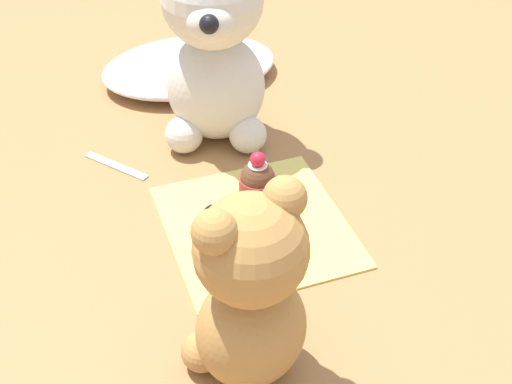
{
  "coord_description": "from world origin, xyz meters",
  "views": [
    {
      "loc": [
        -0.22,
        -0.62,
        0.59
      ],
      "look_at": [
        0.0,
        0.0,
        0.06
      ],
      "focal_mm": 50.0,
      "sensor_mm": 36.0,
      "label": 1
    }
  ],
  "objects_px": {
    "teddy_bear_tan": "(249,293)",
    "cupcake_near_tan_bear": "(269,219)",
    "teddy_bear_cream": "(214,46)",
    "teaspoon": "(116,165)",
    "cupcake_near_cream_bear": "(258,180)"
  },
  "relations": [
    {
      "from": "teddy_bear_tan",
      "to": "cupcake_near_tan_bear",
      "type": "height_order",
      "value": "teddy_bear_tan"
    },
    {
      "from": "teddy_bear_cream",
      "to": "cupcake_near_tan_bear",
      "type": "height_order",
      "value": "teddy_bear_cream"
    },
    {
      "from": "teddy_bear_tan",
      "to": "teaspoon",
      "type": "xyz_separation_m",
      "value": [
        -0.06,
        0.38,
        -0.11
      ]
    },
    {
      "from": "cupcake_near_tan_bear",
      "to": "teaspoon",
      "type": "relative_size",
      "value": 0.69
    },
    {
      "from": "teddy_bear_tan",
      "to": "cupcake_near_tan_bear",
      "type": "xyz_separation_m",
      "value": [
        0.08,
        0.17,
        -0.08
      ]
    },
    {
      "from": "teddy_bear_cream",
      "to": "cupcake_near_tan_bear",
      "type": "relative_size",
      "value": 3.99
    },
    {
      "from": "teddy_bear_cream",
      "to": "cupcake_near_cream_bear",
      "type": "distance_m",
      "value": 0.19
    },
    {
      "from": "teddy_bear_cream",
      "to": "teaspoon",
      "type": "height_order",
      "value": "teddy_bear_cream"
    },
    {
      "from": "teddy_bear_cream",
      "to": "cupcake_near_cream_bear",
      "type": "bearing_deg",
      "value": -68.14
    },
    {
      "from": "teaspoon",
      "to": "teddy_bear_tan",
      "type": "bearing_deg",
      "value": 151.03
    },
    {
      "from": "teddy_bear_tan",
      "to": "cupcake_near_tan_bear",
      "type": "distance_m",
      "value": 0.21
    },
    {
      "from": "cupcake_near_tan_bear",
      "to": "teddy_bear_tan",
      "type": "bearing_deg",
      "value": -115.89
    },
    {
      "from": "cupcake_near_cream_bear",
      "to": "teaspoon",
      "type": "distance_m",
      "value": 0.21
    },
    {
      "from": "cupcake_near_tan_bear",
      "to": "teddy_bear_cream",
      "type": "bearing_deg",
      "value": 88.1
    },
    {
      "from": "teddy_bear_tan",
      "to": "cupcake_near_cream_bear",
      "type": "distance_m",
      "value": 0.28
    }
  ]
}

